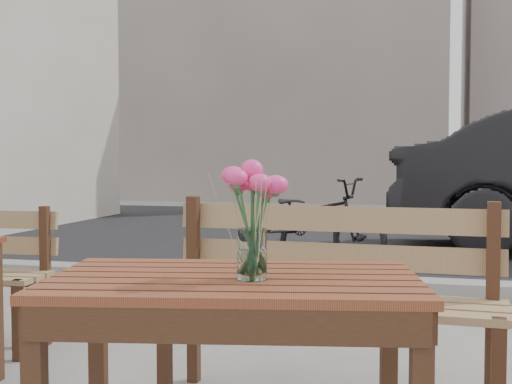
# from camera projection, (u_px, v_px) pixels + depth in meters

# --- Properties ---
(street) EXTENTS (30.00, 8.12, 0.12)m
(street) POSITION_uv_depth(u_px,v_px,m) (385.00, 251.00, 6.87)
(street) COLOR black
(street) RESTS_ON ground
(backdrop_buildings) EXTENTS (15.50, 4.00, 8.00)m
(backdrop_buildings) POSITION_uv_depth(u_px,v_px,m) (411.00, 53.00, 15.69)
(backdrop_buildings) COLOR gray
(backdrop_buildings) RESTS_ON ground
(main_table) EXTENTS (1.19, 0.83, 0.68)m
(main_table) POSITION_uv_depth(u_px,v_px,m) (234.00, 312.00, 1.92)
(main_table) COLOR maroon
(main_table) RESTS_ON ground
(main_bench) EXTENTS (1.42, 0.47, 0.87)m
(main_bench) POSITION_uv_depth(u_px,v_px,m) (330.00, 277.00, 2.67)
(main_bench) COLOR #94774C
(main_bench) RESTS_ON ground
(main_vase) EXTENTS (0.19, 0.19, 0.35)m
(main_vase) POSITION_uv_depth(u_px,v_px,m) (252.00, 205.00, 1.85)
(main_vase) COLOR white
(main_vase) RESTS_ON main_table
(bicycle) EXTENTS (1.70, 1.02, 0.84)m
(bicycle) POSITION_uv_depth(u_px,v_px,m) (310.00, 220.00, 6.34)
(bicycle) COLOR black
(bicycle) RESTS_ON ground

